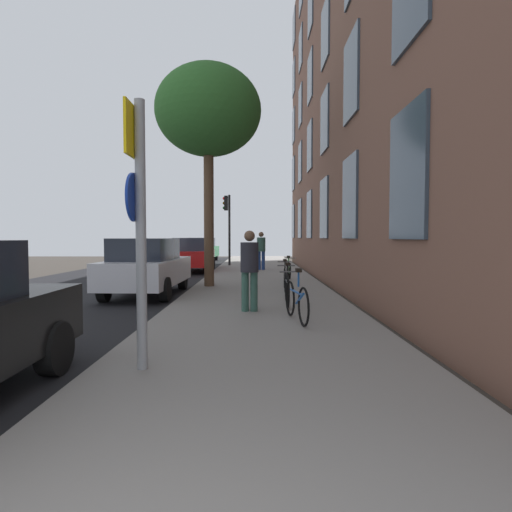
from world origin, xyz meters
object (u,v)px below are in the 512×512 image
object	(u,v)px
bicycle_2	(285,278)
sign_post	(139,213)
traffic_light	(228,217)
car_1	(147,266)
bicycle_3	(289,271)
bicycle_1	(287,288)
bicycle_0	(296,300)
car_3	(202,249)
tree_near	(208,112)
pedestrian_0	(250,265)
pedestrian_1	(261,248)
car_2	(193,254)

from	to	relation	value
bicycle_2	sign_post	bearing A→B (deg)	-106.74
traffic_light	car_1	distance (m)	11.62
sign_post	bicycle_3	size ratio (longest dim) A/B	1.97
bicycle_1	bicycle_0	bearing A→B (deg)	-89.03
car_1	car_3	distance (m)	16.67
tree_near	pedestrian_0	xyz separation A→B (m)	(1.35, -4.57, -4.47)
pedestrian_0	car_3	world-z (taller)	pedestrian_0
tree_near	bicycle_2	xyz separation A→B (m)	(2.32, -1.13, -5.07)
bicycle_0	car_3	distance (m)	21.36
pedestrian_0	pedestrian_1	size ratio (longest dim) A/B	0.94
tree_near	bicycle_0	distance (m)	7.85
bicycle_1	pedestrian_1	bearing A→B (deg)	92.59
sign_post	pedestrian_0	size ratio (longest dim) A/B	1.85
car_2	pedestrian_0	bearing A→B (deg)	-75.82
bicycle_1	car_3	distance (m)	19.50
bicycle_3	car_3	xyz separation A→B (m)	(-4.84, 13.66, 0.38)
sign_post	pedestrian_1	size ratio (longest dim) A/B	1.73
car_1	tree_near	bearing A→B (deg)	39.94
bicycle_0	bicycle_3	distance (m)	7.25
pedestrian_0	car_1	distance (m)	4.38
bicycle_3	bicycle_0	bearing A→B (deg)	-93.33
tree_near	bicycle_2	world-z (taller)	tree_near
bicycle_1	car_1	bearing A→B (deg)	148.55
sign_post	car_1	bearing A→B (deg)	103.84
bicycle_0	bicycle_2	bearing A→B (deg)	88.83
car_1	pedestrian_0	bearing A→B (deg)	-47.35
sign_post	bicycle_3	world-z (taller)	sign_post
bicycle_1	sign_post	bearing A→B (deg)	-113.60
bicycle_3	car_1	size ratio (longest dim) A/B	0.38
pedestrian_0	bicycle_3	bearing A→B (deg)	78.19
bicycle_0	bicycle_2	world-z (taller)	bicycle_0
bicycle_1	car_1	xyz separation A→B (m)	(-3.81, 2.33, 0.34)
bicycle_2	pedestrian_0	world-z (taller)	pedestrian_0
traffic_light	car_3	distance (m)	6.03
car_1	sign_post	bearing A→B (deg)	-76.16
tree_near	bicycle_0	bearing A→B (deg)	-68.25
tree_near	car_3	xyz separation A→B (m)	(-2.19, 15.31, -4.71)
bicycle_3	car_3	bearing A→B (deg)	109.50
bicycle_0	pedestrian_0	distance (m)	1.46
bicycle_3	car_3	distance (m)	14.50
tree_near	car_1	distance (m)	5.16
sign_post	bicycle_3	xyz separation A→B (m)	(2.52, 10.07, -1.47)
car_3	bicycle_1	bearing A→B (deg)	-77.00
car_2	car_3	size ratio (longest dim) A/B	0.98
sign_post	bicycle_1	xyz separation A→B (m)	(2.07, 4.74, -1.44)
bicycle_3	pedestrian_1	distance (m)	5.14
traffic_light	bicycle_3	world-z (taller)	traffic_light
bicycle_3	pedestrian_1	size ratio (longest dim) A/B	0.88
bicycle_2	bicycle_1	bearing A→B (deg)	-92.76
pedestrian_0	pedestrian_1	bearing A→B (deg)	88.07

